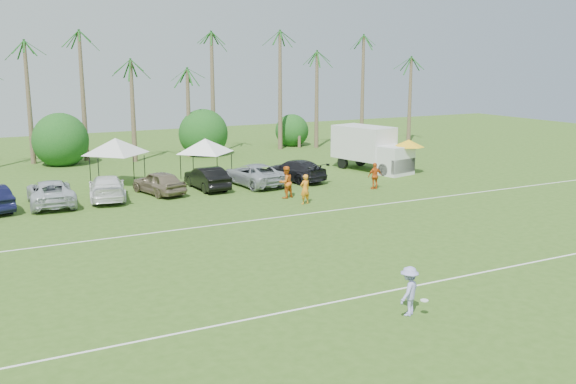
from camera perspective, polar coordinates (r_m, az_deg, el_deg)
name	(u,v)px	position (r m, az deg, el deg)	size (l,w,h in m)	color
ground	(415,311)	(22.68, 11.25, -10.37)	(120.00, 120.00, 0.00)	#365A1B
field_lines	(303,250)	(28.96, 1.34, -5.20)	(80.00, 12.10, 0.01)	white
palm_tree_3	(25,37)	(54.56, -22.32, 12.61)	(2.40, 2.40, 11.90)	brown
palm_tree_4	(81,71)	(55.08, -17.91, 10.21)	(2.40, 2.40, 8.90)	brown
palm_tree_5	(130,60)	(55.89, -13.85, 11.34)	(2.40, 2.40, 9.90)	brown
palm_tree_6	(176,50)	(56.98, -9.89, 12.37)	(2.40, 2.40, 10.90)	brown
palm_tree_7	(220,40)	(58.34, -6.08, 13.29)	(2.40, 2.40, 11.90)	brown
palm_tree_8	(271,69)	(60.34, -1.52, 10.85)	(2.40, 2.40, 8.90)	brown
palm_tree_9	(318,60)	(62.67, 2.68, 11.67)	(2.40, 2.40, 9.90)	brown
palm_tree_10	(362,51)	(65.32, 6.58, 12.37)	(2.40, 2.40, 10.90)	brown
palm_tree_11	(395,42)	(67.64, 9.49, 12.99)	(2.40, 2.40, 11.90)	brown
bush_tree_1	(58,141)	(56.16, -19.73, 4.28)	(4.00, 4.00, 4.00)	brown
bush_tree_2	(197,133)	(58.94, -8.08, 5.18)	(4.00, 4.00, 4.00)	brown
bush_tree_3	(294,128)	(62.93, 0.58, 5.71)	(4.00, 4.00, 4.00)	brown
sideline_player_a	(305,189)	(37.87, 1.52, 0.25)	(0.65, 0.43, 1.78)	orange
sideline_player_b	(286,182)	(39.49, -0.20, 0.88)	(0.97, 0.75, 1.99)	orange
sideline_player_c	(375,176)	(42.62, 7.74, 1.43)	(1.03, 0.43, 1.76)	#D05817
box_truck	(371,147)	(49.63, 7.41, 3.96)	(3.85, 6.87, 3.35)	silver
canopy_tent_left	(115,138)	(44.78, -15.11, 4.65)	(4.63, 4.63, 3.75)	black
canopy_tent_right	(205,139)	(45.23, -7.39, 4.73)	(4.30, 4.30, 3.48)	black
market_umbrella	(409,143)	(48.34, 10.68, 4.29)	(2.33, 2.33, 2.59)	black
frisbee_player	(409,291)	(22.05, 10.70, -8.65)	(1.26, 1.10, 1.69)	#9E9CDE
parked_car_2	(51,193)	(40.13, -20.34, -0.05)	(2.48, 5.38, 1.49)	silver
parked_car_3	(107,187)	(40.64, -15.78, 0.39)	(2.09, 5.15, 1.49)	white
parked_car_4	(159,182)	(41.52, -11.41, 0.84)	(1.76, 4.38, 1.49)	#7C6D55
parked_car_5	(207,178)	(42.58, -7.21, 1.25)	(1.58, 4.53, 1.49)	black
parked_car_6	(254,174)	(43.59, -3.07, 1.57)	(2.48, 5.38, 1.49)	#A2A7AE
parked_car_7	(295,170)	(45.16, 0.62, 1.95)	(2.09, 5.15, 1.49)	black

